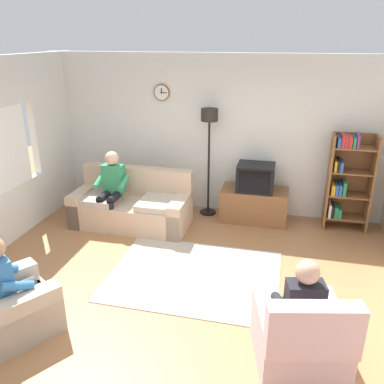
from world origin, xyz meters
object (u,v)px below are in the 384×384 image
Objects in this scene: couch at (132,206)px; person_in_right_armchair at (301,304)px; tv_stand at (254,205)px; person_on_couch at (111,185)px; bookshelf at (346,180)px; armchair_near_window at (6,309)px; tv at (256,177)px; person_in_left_armchair at (9,280)px; armchair_near_bookshelf at (300,338)px; floor_lamp at (209,133)px.

person_in_right_armchair is (2.65, -2.43, 0.29)m from couch.
couch is at bearing -162.27° from tv_stand.
person_on_couch is 3.75m from person_in_right_armchair.
person_in_right_armchair is (2.94, -2.32, -0.09)m from person_on_couch.
person_on_couch is (-0.29, -0.11, 0.39)m from couch.
armchair_near_window is at bearing -136.48° from bookshelf.
tv is 3.99m from person_in_left_armchair.
couch and armchair_near_bookshelf have the same top height.
tv_stand is 0.98× the size of person_in_right_armchair.
person_on_couch reaches higher than couch.
tv_stand is 1.06× the size of armchair_near_bookshelf.
armchair_near_window is (-1.45, -3.52, -1.16)m from floor_lamp.
armchair_near_window is at bearing -112.37° from floor_lamp.
person_in_right_armchair is at bearing -64.42° from floor_lamp.
tv is 3.12m from person_in_right_armchair.
floor_lamp is 1.49× the size of person_on_couch.
bookshelf is 1.34× the size of armchair_near_window.
floor_lamp reaches higher than couch.
armchair_near_window is 1.13× the size of armchair_near_bookshelf.
bookshelf reaches higher than tv.
tv_stand is at bearing 102.87° from person_in_right_armchair.
floor_lamp is 3.77m from armchair_near_bookshelf.
couch is 0.50m from person_on_couch.
person_in_left_armchair is at bearing -112.10° from floor_lamp.
floor_lamp is at bearing 173.05° from tv_stand.
armchair_near_bookshelf is (2.98, 0.28, 0.00)m from armchair_near_window.
floor_lamp reaches higher than person_in_left_armchair.
person_in_right_armchair is at bearing 102.87° from armchair_near_bookshelf.
armchair_near_window is (-3.68, -3.49, -0.53)m from bookshelf.
person_in_right_armchair reaches higher than tv.
armchair_near_bookshelf is 2.95m from person_in_left_armchair.
person_in_left_armchair is at bearing 56.54° from armchair_near_window.
person_in_right_armchair is (0.70, -3.06, 0.33)m from tv_stand.
person_on_couch is (-1.43, -0.83, -0.75)m from floor_lamp.
bookshelf is (3.37, 0.69, 0.51)m from couch.
armchair_near_window is 3.00m from person_in_right_armchair.
floor_lamp is 3.98m from armchair_near_window.
tv is 0.51× the size of armchair_near_window.
armchair_near_bookshelf is (1.53, -3.24, -1.16)m from floor_lamp.
person_in_left_armchair is 1.00× the size of person_in_right_armchair.
tv_stand is at bearing 56.55° from armchair_near_window.
person_in_right_armchair is (2.91, 0.29, 0.00)m from person_in_left_armchair.
bookshelf reaches higher than couch.
floor_lamp reaches higher than armchair_near_bookshelf.
armchair_near_window is (-0.31, -2.80, -0.02)m from couch.
person_on_couch is 1.11× the size of person_in_left_armchair.
tv is at bearing 17.55° from person_on_couch.
person_in_left_armchair is 2.92m from person_in_right_armchair.
tv reaches higher than armchair_near_window.
tv is 4.11m from armchair_near_window.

